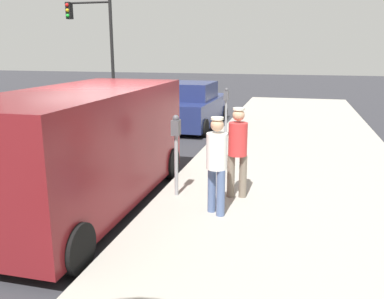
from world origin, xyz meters
The scene contains 9 objects.
ground_plane centered at (0.00, 0.00, 0.00)m, with size 80.00×80.00×0.00m, color #2D2D33.
sidewalk_slab centered at (3.50, 0.00, 0.07)m, with size 5.00×32.00×0.15m, color #9E998E.
parking_meter_near centered at (1.35, -0.38, 1.18)m, with size 0.14×0.18×1.52m.
parking_meter_far centered at (1.35, 5.00, 1.18)m, with size 0.14×0.18×1.52m.
pedestrian_in_white centered at (2.24, -1.06, 1.08)m, with size 0.34×0.34×1.63m.
pedestrian_in_red centered at (2.45, -0.19, 1.10)m, with size 0.36×0.34×1.66m.
parked_van centered at (-0.15, -1.01, 1.15)m, with size 2.13×5.21×2.15m.
parked_sedan_ahead centered at (-0.28, 7.11, 0.75)m, with size 2.03×4.44×1.65m.
traffic_light_corner centered at (-6.36, 11.66, 3.52)m, with size 2.48×0.42×5.20m.
Camera 1 is at (3.43, -7.31, 2.83)m, focal length 38.08 mm.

